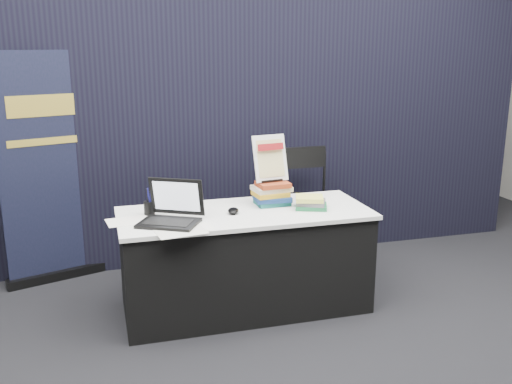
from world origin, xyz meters
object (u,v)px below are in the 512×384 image
object	(u,v)px
laptop	(167,213)
info_sign	(270,159)
stacking_chair	(307,206)
display_table	(245,260)
book_stack_tall	(271,193)
pullup_banner	(49,183)
book_stack_short	(311,202)

from	to	relation	value
laptop	info_sign	size ratio (longest dim) A/B	1.31
laptop	stacking_chair	distance (m)	1.43
display_table	book_stack_tall	size ratio (longest dim) A/B	7.10
display_table	pullup_banner	world-z (taller)	pullup_banner
display_table	book_stack_short	world-z (taller)	book_stack_short
book_stack_tall	stacking_chair	size ratio (longest dim) A/B	0.24
laptop	book_stack_short	distance (m)	1.05
info_sign	stacking_chair	world-z (taller)	info_sign
pullup_banner	stacking_chair	xyz separation A→B (m)	(2.07, -0.41, -0.24)
info_sign	stacking_chair	distance (m)	0.77
laptop	display_table	bearing A→B (deg)	40.44
book_stack_short	info_sign	world-z (taller)	info_sign
laptop	stacking_chair	bearing A→B (deg)	56.39
book_stack_tall	pullup_banner	bearing A→B (deg)	153.14
stacking_chair	info_sign	bearing A→B (deg)	-139.19
info_sign	book_stack_short	bearing A→B (deg)	-51.38
display_table	pullup_banner	bearing A→B (deg)	145.67
info_sign	book_stack_tall	bearing A→B (deg)	-99.02
book_stack_short	pullup_banner	world-z (taller)	pullup_banner
display_table	stacking_chair	world-z (taller)	stacking_chair
laptop	stacking_chair	world-z (taller)	stacking_chair
info_sign	stacking_chair	bearing A→B (deg)	31.67
display_table	stacking_chair	distance (m)	0.90
book_stack_tall	book_stack_short	xyz separation A→B (m)	(0.24, -0.19, -0.04)
book_stack_short	info_sign	xyz separation A→B (m)	(-0.24, 0.22, 0.29)
laptop	info_sign	distance (m)	0.89
stacking_chair	laptop	bearing A→B (deg)	-152.15
pullup_banner	book_stack_short	bearing A→B (deg)	-46.65
book_stack_short	book_stack_tall	bearing A→B (deg)	141.87
laptop	book_stack_tall	xyz separation A→B (m)	(0.80, 0.24, 0.02)
display_table	laptop	xyz separation A→B (m)	(-0.57, -0.12, 0.44)
display_table	laptop	world-z (taller)	laptop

